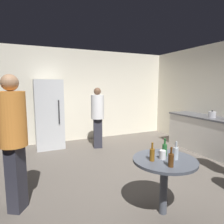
# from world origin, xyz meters

# --- Properties ---
(ground_plane) EXTENTS (5.20, 5.20, 0.10)m
(ground_plane) POSITION_xyz_m (0.00, 0.00, -0.05)
(ground_plane) COLOR #5B544C
(wall_back) EXTENTS (5.32, 0.06, 2.70)m
(wall_back) POSITION_xyz_m (0.00, 2.63, 1.35)
(wall_back) COLOR silver
(wall_back) RESTS_ON ground_plane
(refrigerator) EXTENTS (0.70, 0.68, 1.80)m
(refrigerator) POSITION_xyz_m (-1.22, 2.20, 0.90)
(refrigerator) COLOR silver
(refrigerator) RESTS_ON ground_plane
(kitchen_counter) EXTENTS (0.64, 1.88, 0.90)m
(kitchen_counter) POSITION_xyz_m (2.28, 0.29, 0.45)
(kitchen_counter) COLOR beige
(kitchen_counter) RESTS_ON ground_plane
(kettle) EXTENTS (0.24, 0.17, 0.18)m
(kettle) POSITION_xyz_m (2.23, 0.04, 0.97)
(kettle) COLOR #B2B2B7
(kettle) RESTS_ON kitchen_counter
(foreground_table) EXTENTS (0.80, 0.80, 0.73)m
(foreground_table) POSITION_xyz_m (-0.22, -1.27, 0.63)
(foreground_table) COLOR #4C515B
(foreground_table) RESTS_ON ground_plane
(beer_bottle_amber) EXTENTS (0.06, 0.06, 0.23)m
(beer_bottle_amber) POSITION_xyz_m (-0.40, -1.25, 0.82)
(beer_bottle_amber) COLOR #8C5919
(beer_bottle_amber) RESTS_ON foreground_table
(beer_bottle_brown) EXTENTS (0.06, 0.06, 0.23)m
(beer_bottle_brown) POSITION_xyz_m (-0.31, -1.49, 0.82)
(beer_bottle_brown) COLOR #593314
(beer_bottle_brown) RESTS_ON foreground_table
(beer_bottle_green) EXTENTS (0.06, 0.06, 0.23)m
(beer_bottle_green) POSITION_xyz_m (-0.14, -1.17, 0.82)
(beer_bottle_green) COLOR #26662D
(beer_bottle_green) RESTS_ON foreground_table
(beer_bottle_clear) EXTENTS (0.06, 0.06, 0.23)m
(beer_bottle_clear) POSITION_xyz_m (-0.10, -1.33, 0.82)
(beer_bottle_clear) COLOR silver
(beer_bottle_clear) RESTS_ON foreground_table
(plastic_cup_white) EXTENTS (0.08, 0.08, 0.11)m
(plastic_cup_white) POSITION_xyz_m (-0.24, -1.26, 0.79)
(plastic_cup_white) COLOR white
(plastic_cup_white) RESTS_ON foreground_table
(person_in_white_shirt) EXTENTS (0.41, 0.41, 1.60)m
(person_in_white_shirt) POSITION_xyz_m (-0.06, 1.64, 0.93)
(person_in_white_shirt) COLOR #2D2D38
(person_in_white_shirt) RESTS_ON ground_plane
(person_in_orange_shirt) EXTENTS (0.47, 0.47, 1.79)m
(person_in_orange_shirt) POSITION_xyz_m (-1.94, -0.42, 1.05)
(person_in_orange_shirt) COLOR #2D2D38
(person_in_orange_shirt) RESTS_ON ground_plane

